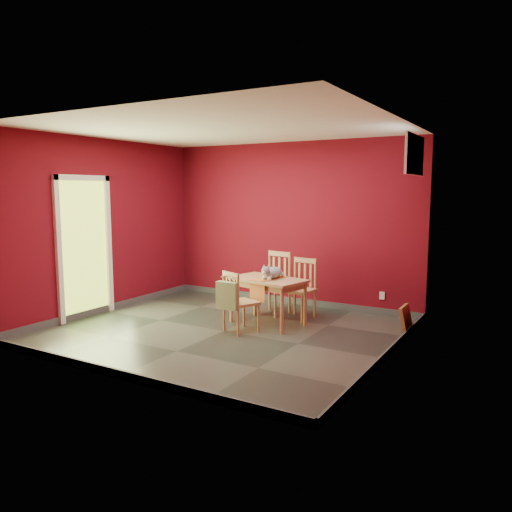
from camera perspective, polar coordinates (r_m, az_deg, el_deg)
The scene contains 13 objects.
ground at distance 6.90m, azimuth -3.72°, elevation -8.55°, with size 4.50×4.50×0.00m, color #2D342D.
room_shell at distance 6.89m, azimuth -3.73°, elevation -8.15°, with size 4.50×4.50×4.50m.
doorway at distance 7.87m, azimuth -19.05°, elevation 1.39°, with size 0.06×1.01×2.13m.
window at distance 6.67m, azimuth 17.62°, elevation 10.97°, with size 0.05×0.90×0.50m.
outlet_plate at distance 7.94m, azimuth 14.21°, elevation -4.41°, with size 0.08×0.01×0.12m, color silver.
dining_table at distance 7.12m, azimuth 1.33°, elevation -3.22°, with size 1.17×0.83×0.66m.
table_runner at distance 7.03m, azimuth 0.94°, elevation -3.04°, with size 0.39×0.63×0.29m.
chair_far_left at distance 7.79m, azimuth 2.08°, elevation -2.98°, with size 0.50×0.50×0.96m.
chair_far_right at distance 7.50m, azimuth 5.06°, elevation -3.65°, with size 0.47×0.47×0.90m.
chair_near at distance 6.75m, azimuth -1.99°, elevation -5.17°, with size 0.51×0.51×0.84m.
tote_bag at distance 6.59m, azimuth -3.28°, elevation -4.54°, with size 0.31×0.19×0.44m.
cat at distance 7.08m, azimuth 1.92°, elevation -1.66°, with size 0.24×0.46×0.23m, color slate, non-canonical shape.
picture_frame at distance 6.96m, azimuth 16.77°, elevation -7.05°, with size 0.14×0.39×0.39m.
Camera 1 is at (3.72, -5.49, 1.91)m, focal length 35.00 mm.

